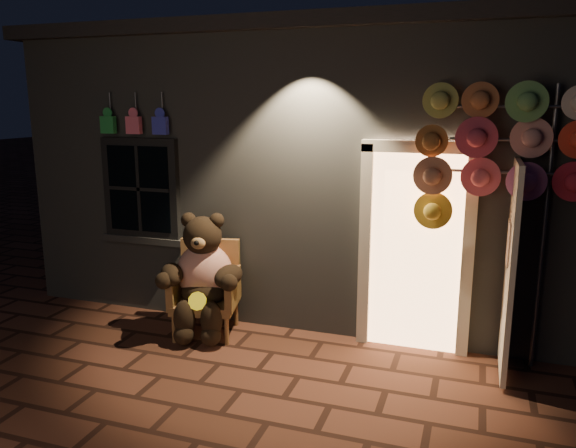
% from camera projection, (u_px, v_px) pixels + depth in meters
% --- Properties ---
extents(ground, '(60.00, 60.00, 0.00)m').
position_uv_depth(ground, '(241.00, 390.00, 5.09)').
color(ground, brown).
rests_on(ground, ground).
extents(shop_building, '(7.30, 5.95, 3.51)m').
position_uv_depth(shop_building, '(345.00, 158.00, 8.41)').
color(shop_building, slate).
rests_on(shop_building, ground).
extents(wicker_armchair, '(0.83, 0.78, 1.03)m').
position_uv_depth(wicker_armchair, '(207.00, 288.00, 6.32)').
color(wicker_armchair, '#925B38').
rests_on(wicker_armchair, ground).
extents(teddy_bear, '(0.97, 0.85, 1.37)m').
position_uv_depth(teddy_bear, '(203.00, 276.00, 6.15)').
color(teddy_bear, red).
rests_on(teddy_bear, ground).
extents(hat_rack, '(1.55, 0.22, 2.75)m').
position_uv_depth(hat_rack, '(499.00, 148.00, 5.16)').
color(hat_rack, '#59595E').
rests_on(hat_rack, ground).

